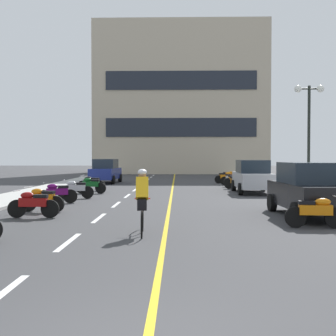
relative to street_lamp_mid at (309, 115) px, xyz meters
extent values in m
plane|color=#38383A|center=(-7.04, 3.56, -4.04)|extent=(140.00, 140.00, 0.00)
cube|color=#A8A8A3|center=(-14.24, 6.56, -3.98)|extent=(2.40, 72.00, 0.12)
cube|color=#A8A8A3|center=(0.16, 6.56, -3.98)|extent=(2.40, 72.00, 0.12)
cube|color=silver|center=(-9.04, -11.44, -4.04)|extent=(0.14, 2.20, 0.01)
cube|color=silver|center=(-9.04, -7.44, -4.04)|extent=(0.14, 2.20, 0.01)
cube|color=silver|center=(-9.04, -3.44, -4.04)|extent=(0.14, 2.20, 0.01)
cube|color=silver|center=(-9.04, 0.56, -4.04)|extent=(0.14, 2.20, 0.01)
cube|color=silver|center=(-9.04, 4.56, -4.04)|extent=(0.14, 2.20, 0.01)
cube|color=silver|center=(-9.04, 8.56, -4.04)|extent=(0.14, 2.20, 0.01)
cube|color=silver|center=(-9.04, 12.56, -4.04)|extent=(0.14, 2.20, 0.01)
cube|color=silver|center=(-9.04, 16.56, -4.04)|extent=(0.14, 2.20, 0.01)
cube|color=silver|center=(-9.04, 20.56, -4.04)|extent=(0.14, 2.20, 0.01)
cube|color=silver|center=(-9.04, 24.56, -4.04)|extent=(0.14, 2.20, 0.01)
cube|color=silver|center=(-9.04, 28.56, -4.04)|extent=(0.14, 2.20, 0.01)
cube|color=gold|center=(-6.79, 6.56, -4.04)|extent=(0.12, 66.00, 0.01)
cube|color=#BCAD93|center=(-6.09, 32.16, 4.77)|extent=(20.20, 9.19, 17.62)
cube|color=#1E232D|center=(-6.09, 27.51, 1.24)|extent=(16.97, 0.10, 2.11)
cube|color=#1E232D|center=(-6.09, 27.51, 6.53)|extent=(16.97, 0.10, 2.11)
cylinder|color=black|center=(0.00, 0.00, -1.24)|extent=(0.14, 0.14, 5.37)
cylinder|color=black|center=(0.00, 0.00, 1.30)|extent=(1.10, 0.08, 0.08)
sphere|color=white|center=(-0.55, 0.00, 1.30)|extent=(0.36, 0.36, 0.36)
sphere|color=white|center=(0.55, 0.00, 1.30)|extent=(0.36, 0.36, 0.36)
cylinder|color=black|center=(-2.99, -5.55, -3.72)|extent=(0.25, 0.65, 0.64)
cylinder|color=black|center=(-1.29, -5.47, -3.72)|extent=(0.25, 0.65, 0.64)
cylinder|color=black|center=(-2.86, -8.34, -3.72)|extent=(0.25, 0.65, 0.64)
cube|color=black|center=(-2.07, -6.91, -3.32)|extent=(1.89, 4.27, 0.80)
cube|color=#1E2833|center=(-2.07, -6.91, -2.57)|extent=(1.66, 2.27, 0.70)
cylinder|color=black|center=(-3.19, 3.87, -3.72)|extent=(0.22, 0.64, 0.64)
cylinder|color=black|center=(-1.49, 3.87, -3.72)|extent=(0.22, 0.64, 0.64)
cylinder|color=black|center=(-3.19, 1.07, -3.72)|extent=(0.22, 0.64, 0.64)
cylinder|color=black|center=(-1.49, 1.07, -3.72)|extent=(0.22, 0.64, 0.64)
cube|color=#B7B7BC|center=(-2.34, 2.47, -3.32)|extent=(1.70, 4.20, 0.80)
cube|color=#1E2833|center=(-2.34, 2.47, -2.57)|extent=(1.56, 2.20, 0.70)
cylinder|color=black|center=(-12.70, 12.72, -3.72)|extent=(0.25, 0.65, 0.64)
cylinder|color=black|center=(-11.01, 12.64, -3.72)|extent=(0.25, 0.65, 0.64)
cylinder|color=black|center=(-12.84, 9.93, -3.72)|extent=(0.25, 0.65, 0.64)
cylinder|color=black|center=(-11.14, 9.85, -3.72)|extent=(0.25, 0.65, 0.64)
cube|color=navy|center=(-11.92, 11.29, -3.32)|extent=(1.90, 4.28, 0.80)
cube|color=#1E2833|center=(-11.92, 11.29, -2.57)|extent=(1.66, 2.27, 0.70)
cylinder|color=black|center=(-2.03, -9.36, -3.74)|extent=(0.61, 0.15, 0.60)
cylinder|color=black|center=(-3.13, -9.26, -3.74)|extent=(0.61, 0.15, 0.60)
cube|color=orange|center=(-2.58, -9.31, -3.52)|extent=(0.92, 0.36, 0.28)
ellipsoid|color=orange|center=(-2.38, -9.33, -3.30)|extent=(0.46, 0.28, 0.22)
cube|color=black|center=(-2.83, -9.29, -3.32)|extent=(0.46, 0.28, 0.10)
cylinder|color=silver|center=(-2.03, -9.36, -3.14)|extent=(0.08, 0.60, 0.03)
cylinder|color=black|center=(-11.75, -7.46, -3.74)|extent=(0.60, 0.10, 0.60)
cylinder|color=black|center=(-10.65, -7.46, -3.74)|extent=(0.60, 0.10, 0.60)
cube|color=maroon|center=(-11.20, -7.46, -3.52)|extent=(0.90, 0.28, 0.28)
ellipsoid|color=maroon|center=(-11.40, -7.46, -3.30)|extent=(0.44, 0.24, 0.22)
cube|color=black|center=(-10.95, -7.46, -3.32)|extent=(0.44, 0.24, 0.10)
cylinder|color=silver|center=(-11.75, -7.46, -3.14)|extent=(0.03, 0.60, 0.03)
cylinder|color=black|center=(-11.93, -5.84, -3.74)|extent=(0.61, 0.20, 0.60)
cylinder|color=black|center=(-10.84, -6.03, -3.74)|extent=(0.61, 0.20, 0.60)
cube|color=orange|center=(-11.38, -5.93, -3.52)|extent=(0.94, 0.43, 0.28)
ellipsoid|color=orange|center=(-11.58, -5.90, -3.30)|extent=(0.48, 0.31, 0.22)
cube|color=black|center=(-11.14, -5.98, -3.32)|extent=(0.48, 0.31, 0.10)
cylinder|color=silver|center=(-11.93, -5.84, -3.14)|extent=(0.14, 0.60, 0.03)
cylinder|color=black|center=(-12.13, -3.31, -3.74)|extent=(0.60, 0.29, 0.60)
cylinder|color=black|center=(-11.09, -2.96, -3.74)|extent=(0.60, 0.29, 0.60)
cube|color=#590C59|center=(-11.61, -3.14, -3.52)|extent=(0.94, 0.55, 0.28)
ellipsoid|color=#590C59|center=(-11.80, -3.20, -3.30)|extent=(0.49, 0.37, 0.22)
cube|color=black|center=(-11.38, -3.06, -3.32)|extent=(0.49, 0.37, 0.10)
cylinder|color=silver|center=(-12.13, -3.31, -3.14)|extent=(0.22, 0.58, 0.03)
cylinder|color=black|center=(-11.87, -1.05, -3.74)|extent=(0.61, 0.19, 0.60)
cylinder|color=black|center=(-10.78, -0.88, -3.74)|extent=(0.61, 0.19, 0.60)
cube|color=#B2B2B7|center=(-11.33, -0.96, -3.52)|extent=(0.93, 0.41, 0.28)
ellipsoid|color=#B2B2B7|center=(-11.52, -0.99, -3.30)|extent=(0.47, 0.30, 0.22)
cube|color=black|center=(-11.08, -0.92, -3.32)|extent=(0.47, 0.30, 0.10)
cylinder|color=silver|center=(-11.87, -1.05, -3.14)|extent=(0.12, 0.60, 0.03)
cylinder|color=black|center=(-11.73, 2.04, -3.74)|extent=(0.61, 0.18, 0.60)
cylinder|color=black|center=(-10.64, 1.88, -3.74)|extent=(0.61, 0.18, 0.60)
cube|color=#0C4C19|center=(-11.18, 1.96, -3.52)|extent=(0.93, 0.40, 0.28)
ellipsoid|color=#0C4C19|center=(-11.38, 1.99, -3.30)|extent=(0.47, 0.30, 0.22)
cube|color=black|center=(-10.94, 1.92, -3.32)|extent=(0.47, 0.30, 0.10)
cylinder|color=silver|center=(-11.73, 2.04, -3.14)|extent=(0.11, 0.60, 0.03)
cylinder|color=black|center=(-12.05, 3.82, -3.74)|extent=(0.61, 0.19, 0.60)
cylinder|color=black|center=(-10.96, 3.65, -3.74)|extent=(0.61, 0.19, 0.60)
cube|color=black|center=(-11.51, 3.73, -3.52)|extent=(0.93, 0.41, 0.28)
ellipsoid|color=black|center=(-11.71, 3.76, -3.30)|extent=(0.47, 0.30, 0.22)
cube|color=black|center=(-11.26, 3.70, -3.32)|extent=(0.47, 0.30, 0.10)
cylinder|color=silver|center=(-12.05, 3.82, -3.14)|extent=(0.12, 0.60, 0.03)
cylinder|color=black|center=(-2.22, 5.04, -3.74)|extent=(0.60, 0.29, 0.60)
cylinder|color=black|center=(-3.27, 5.39, -3.74)|extent=(0.60, 0.29, 0.60)
cube|color=brown|center=(-2.74, 5.21, -3.52)|extent=(0.94, 0.55, 0.28)
ellipsoid|color=brown|center=(-2.55, 5.15, -3.30)|extent=(0.49, 0.37, 0.22)
cube|color=black|center=(-2.98, 5.29, -3.32)|extent=(0.49, 0.37, 0.10)
cylinder|color=silver|center=(-2.22, 5.04, -3.14)|extent=(0.22, 0.58, 0.03)
cylinder|color=black|center=(-2.10, 7.54, -3.74)|extent=(0.60, 0.28, 0.60)
cylinder|color=black|center=(-3.15, 7.20, -3.74)|extent=(0.60, 0.28, 0.60)
cube|color=orange|center=(-2.63, 7.37, -3.52)|extent=(0.94, 0.55, 0.28)
ellipsoid|color=orange|center=(-2.44, 7.43, -3.30)|extent=(0.49, 0.37, 0.22)
cube|color=black|center=(-2.86, 7.29, -3.32)|extent=(0.49, 0.37, 0.10)
cylinder|color=silver|center=(-2.10, 7.54, -3.14)|extent=(0.22, 0.58, 0.03)
cylinder|color=black|center=(-2.09, 8.88, -3.74)|extent=(0.61, 0.22, 0.60)
cylinder|color=black|center=(-3.16, 9.10, -3.74)|extent=(0.61, 0.22, 0.60)
cube|color=#B2B2B7|center=(-2.63, 8.99, -3.52)|extent=(0.94, 0.45, 0.28)
ellipsoid|color=#B2B2B7|center=(-2.43, 8.95, -3.30)|extent=(0.48, 0.32, 0.22)
cube|color=black|center=(-2.87, 9.04, -3.32)|extent=(0.48, 0.32, 0.10)
cylinder|color=silver|center=(-2.09, 8.88, -3.14)|extent=(0.15, 0.59, 0.03)
cylinder|color=black|center=(-2.36, 11.26, -3.74)|extent=(0.60, 0.28, 0.60)
cylinder|color=black|center=(-3.40, 10.93, -3.74)|extent=(0.60, 0.28, 0.60)
cube|color=orange|center=(-2.88, 11.09, -3.52)|extent=(0.94, 0.54, 0.28)
ellipsoid|color=orange|center=(-2.69, 11.15, -3.30)|extent=(0.49, 0.36, 0.22)
cube|color=black|center=(-3.12, 11.02, -3.32)|extent=(0.49, 0.36, 0.10)
cylinder|color=silver|center=(-2.36, 11.26, -3.14)|extent=(0.21, 0.58, 0.03)
cylinder|color=black|center=(-1.83, 13.03, -3.74)|extent=(0.60, 0.10, 0.60)
cylinder|color=black|center=(-2.93, 13.02, -3.74)|extent=(0.60, 0.10, 0.60)
cube|color=orange|center=(-2.38, 13.03, -3.52)|extent=(0.90, 0.29, 0.28)
ellipsoid|color=orange|center=(-2.18, 13.03, -3.30)|extent=(0.44, 0.24, 0.22)
cube|color=black|center=(-2.63, 13.02, -3.32)|extent=(0.44, 0.24, 0.10)
cylinder|color=silver|center=(-1.83, 13.03, -3.14)|extent=(0.03, 0.60, 0.03)
torus|color=black|center=(-7.41, -9.85, -3.70)|extent=(0.08, 0.72, 0.72)
torus|color=black|center=(-7.35, -10.89, -3.70)|extent=(0.08, 0.72, 0.72)
cylinder|color=red|center=(-7.38, -10.39, -3.40)|extent=(0.10, 0.95, 0.04)
cube|color=black|center=(-7.37, -10.54, -3.18)|extent=(0.11, 0.21, 0.06)
cylinder|color=red|center=(-7.40, -9.94, -3.15)|extent=(0.42, 0.05, 0.03)
cube|color=black|center=(-7.37, -10.49, -3.25)|extent=(0.26, 0.37, 0.28)
cube|color=yellow|center=(-7.38, -10.34, -2.85)|extent=(0.35, 0.47, 0.61)
sphere|color=#8C6647|center=(-7.39, -10.21, -2.50)|extent=(0.20, 0.20, 0.20)
ellipsoid|color=white|center=(-7.39, -10.21, -2.43)|extent=(0.24, 0.26, 0.16)
camera|label=1|loc=(-6.46, -21.61, -2.02)|focal=46.60mm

